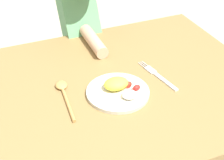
% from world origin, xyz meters
% --- Properties ---
extents(dining_table, '(1.10, 0.83, 0.66)m').
position_xyz_m(dining_table, '(0.00, 0.00, 0.57)').
color(dining_table, olive).
rests_on(dining_table, ground_plane).
extents(plate, '(0.22, 0.22, 0.05)m').
position_xyz_m(plate, '(0.00, -0.05, 0.68)').
color(plate, beige).
rests_on(plate, dining_table).
extents(fork, '(0.05, 0.21, 0.01)m').
position_xyz_m(fork, '(0.18, -0.02, 0.66)').
color(fork, silver).
rests_on(fork, dining_table).
extents(spoon, '(0.04, 0.22, 0.02)m').
position_xyz_m(spoon, '(-0.17, 0.02, 0.67)').
color(spoon, '#BF8948').
rests_on(spoon, dining_table).
extents(person, '(0.18, 0.46, 1.03)m').
position_xyz_m(person, '(0.03, 0.48, 0.58)').
color(person, '#374B66').
rests_on(person, ground_plane).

